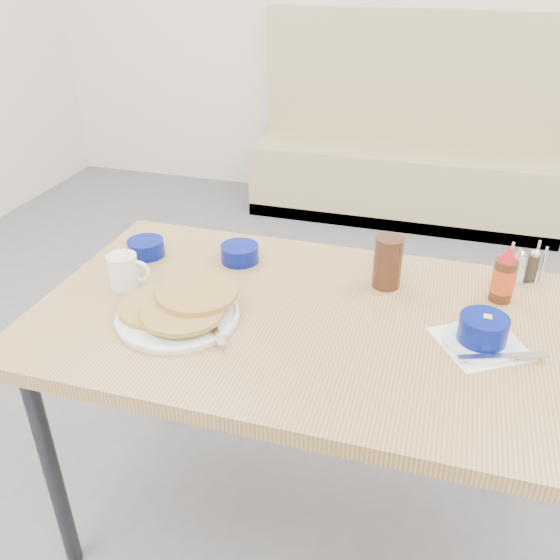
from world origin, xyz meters
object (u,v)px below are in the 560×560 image
(pancake_plate, at_px, (179,309))
(grits_setting, at_px, (483,333))
(amber_tumbler, at_px, (388,262))
(condiment_caddy, at_px, (525,268))
(booth_bench, at_px, (406,161))
(coffee_mug, at_px, (124,270))
(creamer_bowl, at_px, (146,248))
(butter_bowl, at_px, (240,253))
(syrup_bottle, at_px, (504,277))
(dining_table, at_px, (314,337))

(pancake_plate, distance_m, grits_setting, 0.72)
(amber_tumbler, xyz_separation_m, condiment_caddy, (0.36, 0.14, -0.03))
(booth_bench, height_order, coffee_mug, booth_bench)
(creamer_bowl, xyz_separation_m, condiment_caddy, (1.06, 0.16, 0.01))
(pancake_plate, bearing_deg, creamer_bowl, 130.18)
(creamer_bowl, bearing_deg, booth_bench, 76.74)
(butter_bowl, xyz_separation_m, amber_tumbler, (0.43, -0.02, 0.05))
(grits_setting, bearing_deg, syrup_bottle, 78.07)
(coffee_mug, distance_m, amber_tumbler, 0.70)
(dining_table, xyz_separation_m, condiment_caddy, (0.51, 0.34, 0.10))
(syrup_bottle, bearing_deg, amber_tumbler, -177.85)
(booth_bench, relative_size, creamer_bowl, 17.78)
(coffee_mug, relative_size, syrup_bottle, 0.76)
(creamer_bowl, distance_m, amber_tumbler, 0.71)
(dining_table, distance_m, condiment_caddy, 0.62)
(condiment_caddy, height_order, syrup_bottle, syrup_bottle)
(butter_bowl, distance_m, syrup_bottle, 0.72)
(dining_table, bearing_deg, amber_tumbler, 53.77)
(creamer_bowl, relative_size, amber_tumbler, 0.75)
(butter_bowl, height_order, condiment_caddy, condiment_caddy)
(condiment_caddy, xyz_separation_m, syrup_bottle, (-0.06, -0.13, 0.03))
(dining_table, relative_size, creamer_bowl, 13.10)
(pancake_plate, bearing_deg, condiment_caddy, 27.92)
(booth_bench, distance_m, dining_table, 2.56)
(pancake_plate, xyz_separation_m, grits_setting, (0.72, 0.09, 0.01))
(grits_setting, height_order, butter_bowl, grits_setting)
(booth_bench, xyz_separation_m, coffee_mug, (-0.52, -2.53, 0.46))
(grits_setting, height_order, creamer_bowl, grits_setting)
(creamer_bowl, bearing_deg, dining_table, -18.00)
(pancake_plate, distance_m, butter_bowl, 0.32)
(pancake_plate, distance_m, coffee_mug, 0.23)
(coffee_mug, xyz_separation_m, butter_bowl, (0.25, 0.22, -0.02))
(butter_bowl, xyz_separation_m, condiment_caddy, (0.78, 0.12, 0.01))
(grits_setting, relative_size, amber_tumbler, 1.90)
(syrup_bottle, bearing_deg, condiment_caddy, 63.24)
(coffee_mug, xyz_separation_m, creamer_bowl, (-0.03, 0.18, -0.02))
(dining_table, distance_m, syrup_bottle, 0.51)
(pancake_plate, relative_size, syrup_bottle, 2.07)
(booth_bench, xyz_separation_m, creamer_bowl, (-0.55, -2.35, 0.43))
(dining_table, distance_m, pancake_plate, 0.34)
(booth_bench, height_order, syrup_bottle, booth_bench)
(butter_bowl, distance_m, condiment_caddy, 0.79)
(pancake_plate, bearing_deg, butter_bowl, 82.36)
(amber_tumbler, bearing_deg, dining_table, -126.23)
(grits_setting, distance_m, amber_tumbler, 0.33)
(pancake_plate, bearing_deg, amber_tumbler, 32.66)
(pancake_plate, xyz_separation_m, butter_bowl, (0.04, 0.32, 0.00))
(syrup_bottle, bearing_deg, dining_table, -154.22)
(dining_table, relative_size, pancake_plate, 4.39)
(pancake_plate, distance_m, amber_tumbler, 0.56)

